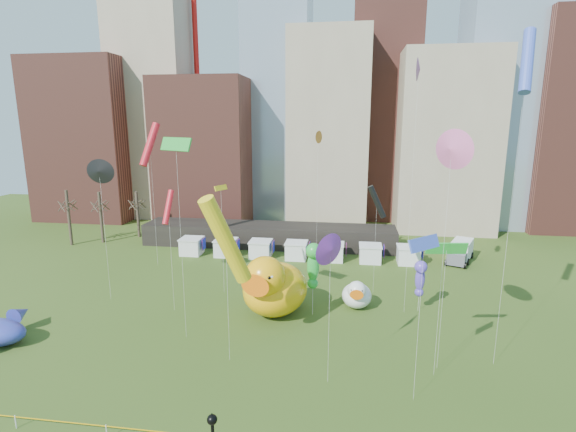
# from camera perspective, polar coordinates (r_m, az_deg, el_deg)

# --- Properties ---
(skyline) EXTENTS (101.00, 23.00, 68.00)m
(skyline) POSITION_cam_1_polar(r_m,az_deg,el_deg) (82.01, 4.25, 14.34)
(skyline) COLOR brown
(skyline) RESTS_ON ground
(pavilion) EXTENTS (38.00, 6.00, 3.20)m
(pavilion) POSITION_cam_1_polar(r_m,az_deg,el_deg) (66.01, -2.58, -2.53)
(pavilion) COLOR black
(pavilion) RESTS_ON ground
(vendor_tents) EXTENTS (33.24, 2.80, 2.40)m
(vendor_tents) POSITION_cam_1_polar(r_m,az_deg,el_deg) (59.70, 1.12, -4.63)
(vendor_tents) COLOR white
(vendor_tents) RESTS_ON ground
(bare_trees) EXTENTS (8.44, 6.44, 8.50)m
(bare_trees) POSITION_cam_1_polar(r_m,az_deg,el_deg) (73.53, -23.29, -0.07)
(bare_trees) COLOR #382B21
(bare_trees) RESTS_ON ground
(big_duck) EXTENTS (7.72, 9.09, 6.47)m
(big_duck) POSITION_cam_1_polar(r_m,az_deg,el_deg) (42.27, -1.97, -9.25)
(big_duck) COLOR #FFAE0D
(big_duck) RESTS_ON ground
(small_duck) EXTENTS (3.11, 4.13, 3.15)m
(small_duck) POSITION_cam_1_polar(r_m,az_deg,el_deg) (44.92, 9.04, -10.16)
(small_duck) COLOR white
(small_duck) RESTS_ON ground
(seahorse_green) EXTENTS (1.96, 2.20, 7.31)m
(seahorse_green) POSITION_cam_1_polar(r_m,az_deg,el_deg) (41.49, 3.32, -6.08)
(seahorse_green) COLOR silver
(seahorse_green) RESTS_ON ground
(seahorse_purple) EXTENTS (1.37, 1.65, 5.27)m
(seahorse_purple) POSITION_cam_1_polar(r_m,az_deg,el_deg) (44.73, 17.04, -7.52)
(seahorse_purple) COLOR silver
(seahorse_purple) RESTS_ON ground
(box_truck) EXTENTS (4.62, 6.77, 2.71)m
(box_truck) POSITION_cam_1_polar(r_m,az_deg,el_deg) (63.15, 21.78, -4.31)
(box_truck) COLOR white
(box_truck) RESTS_ON ground
(kite_0) EXTENTS (0.86, 1.98, 12.16)m
(kite_0) POSITION_cam_1_polar(r_m,az_deg,el_deg) (42.77, -15.49, 1.10)
(kite_0) COLOR silver
(kite_0) RESTS_ON ground
(kite_1) EXTENTS (0.66, 2.03, 24.02)m
(kite_1) POSITION_cam_1_polar(r_m,az_deg,el_deg) (41.79, 16.84, 17.92)
(kite_1) COLOR silver
(kite_1) RESTS_ON ground
(kite_2) EXTENTS (2.16, 0.83, 11.99)m
(kite_2) POSITION_cam_1_polar(r_m,az_deg,el_deg) (46.76, 11.63, 1.83)
(kite_2) COLOR silver
(kite_2) RESTS_ON ground
(kite_3) EXTENTS (3.01, 0.83, 10.01)m
(kite_3) POSITION_cam_1_polar(r_m,az_deg,el_deg) (33.35, 20.15, -4.08)
(kite_3) COLOR silver
(kite_3) RESTS_ON ground
(kite_4) EXTENTS (1.05, 1.70, 11.94)m
(kite_4) POSITION_cam_1_polar(r_m,az_deg,el_deg) (46.38, -8.84, 3.51)
(kite_4) COLOR silver
(kite_4) RESTS_ON ground
(kite_5) EXTENTS (2.24, 2.18, 11.47)m
(kite_5) POSITION_cam_1_polar(r_m,az_deg,el_deg) (28.44, 17.48, -3.57)
(kite_5) COLOR silver
(kite_5) RESTS_ON ground
(kite_6) EXTENTS (0.60, 1.47, 17.46)m
(kite_6) POSITION_cam_1_polar(r_m,az_deg,el_deg) (51.88, 3.98, 10.23)
(kite_6) COLOR silver
(kite_6) RESTS_ON ground
(kite_7) EXTENTS (1.30, 1.99, 11.09)m
(kite_7) POSITION_cam_1_polar(r_m,az_deg,el_deg) (29.55, 5.62, -4.45)
(kite_7) COLOR silver
(kite_7) RESTS_ON ground
(kite_8) EXTENTS (2.40, 3.26, 18.46)m
(kite_8) POSITION_cam_1_polar(r_m,az_deg,el_deg) (57.10, -17.74, 8.95)
(kite_8) COLOR silver
(kite_8) RESTS_ON ground
(kite_9) EXTENTS (1.40, 2.60, 18.05)m
(kite_9) POSITION_cam_1_polar(r_m,az_deg,el_deg) (31.10, 20.75, 8.20)
(kite_9) COLOR silver
(kite_9) RESTS_ON ground
(kite_10) EXTENTS (2.46, 0.93, 14.87)m
(kite_10) POSITION_cam_1_polar(r_m,az_deg,el_deg) (47.37, -23.62, 5.39)
(kite_10) COLOR silver
(kite_10) RESTS_ON ground
(kite_11) EXTENTS (3.27, 2.18, 17.28)m
(kite_11) POSITION_cam_1_polar(r_m,az_deg,el_deg) (36.08, -14.56, 9.01)
(kite_11) COLOR silver
(kite_11) RESTS_ON ground
(kite_12) EXTENTS (3.76, 3.96, 13.44)m
(kite_12) POSITION_cam_1_polar(r_m,az_deg,el_deg) (32.59, -8.18, -3.23)
(kite_12) COLOR silver
(kite_12) RESTS_ON ground
(kite_13) EXTENTS (1.55, 2.78, 24.76)m
(kite_13) POSITION_cam_1_polar(r_m,az_deg,el_deg) (34.74, 28.97, 17.41)
(kite_13) COLOR silver
(kite_13) RESTS_ON ground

